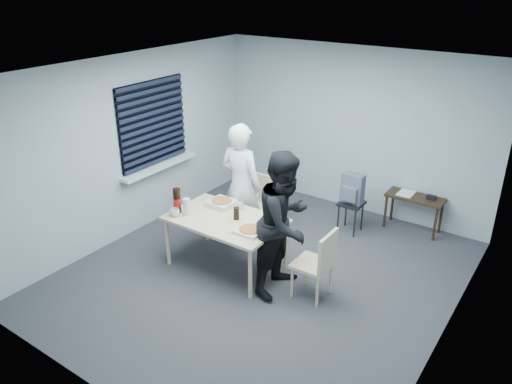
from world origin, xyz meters
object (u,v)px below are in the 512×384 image
Objects in this scene: chair_right at (319,261)px; dining_table at (226,223)px; person_white at (241,185)px; backpack at (352,189)px; person_black at (285,223)px; stool at (351,209)px; chair_far at (263,202)px; soda_bottle at (177,201)px; side_table at (415,201)px; mug_a at (175,213)px; mug_b at (240,206)px.

dining_table is at bearing -177.00° from chair_right.
backpack is (1.14, 1.16, -0.19)m from person_white.
person_black is at bearing -175.95° from chair_right.
dining_table is 3.03× the size of stool.
backpack is at bearing 36.49° from chair_far.
chair_far is (-0.12, 1.03, -0.13)m from dining_table.
chair_far reaches higher than dining_table.
stool is at bearing 102.80° from chair_right.
chair_right is at bearing -77.20° from stool.
chair_far is at bearing 67.95° from soda_bottle.
side_table is at bearing 55.08° from dining_table.
backpack is (-0.40, 1.73, 0.18)m from chair_right.
soda_bottle reaches higher than backpack.
person_black is 2.53m from side_table.
soda_bottle is at bearing 99.42° from person_black.
backpack reaches higher than stool.
chair_right reaches higher than side_table.
backpack is 2.54m from soda_bottle.
dining_table is at bearing -124.92° from side_table.
chair_right is 1.95m from mug_a.
chair_right is 0.50× the size of person_white.
dining_table is 2.93m from side_table.
mug_b is at bearing 169.48° from chair_right.
mug_b is 0.82m from soda_bottle.
chair_far is 1.45m from person_black.
person_black is at bearing 150.90° from person_white.
person_black is 2.14× the size of side_table.
stool is at bearing -134.19° from person_white.
mug_a is (-1.50, -2.13, 0.39)m from stool.
mug_b is at bearing 123.37° from person_white.
side_table is at bearing -18.93° from person_black.
chair_right reaches higher than mug_b.
stool is 1.44× the size of soda_bottle.
mug_a reaches higher than dining_table.
soda_bottle reaches higher than side_table.
mug_b is (0.57, 0.63, -0.00)m from mug_a.
dining_table is at bearing 18.58° from soda_bottle.
side_table is at bearing -137.14° from person_white.
side_table is at bearing 81.40° from chair_right.
chair_right is 2.00× the size of backpack.
soda_bottle is (-0.62, -0.53, 0.11)m from mug_b.
person_white reaches higher than soda_bottle.
backpack is 1.75m from mug_b.
person_white is 2.14× the size of side_table.
side_table is (1.89, 1.76, -0.41)m from person_white.
mug_b is (-0.93, -1.49, 0.06)m from backpack.
dining_table is 4.36× the size of soda_bottle.
person_white reaches higher than side_table.
chair_right is at bearing 8.17° from soda_bottle.
dining_table is at bearing -83.10° from chair_far.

